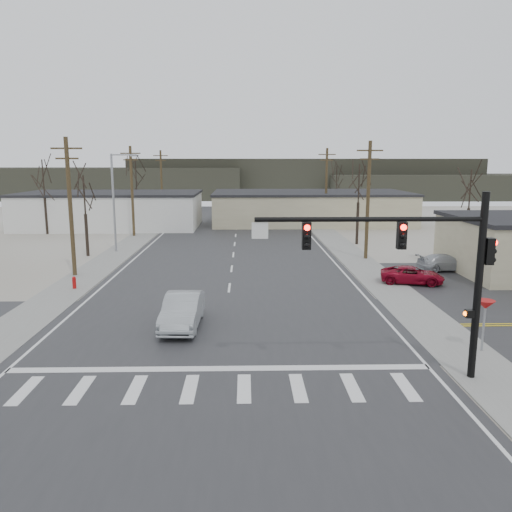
{
  "coord_description": "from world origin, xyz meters",
  "views": [
    {
      "loc": [
        1.05,
        -24.15,
        8.24
      ],
      "look_at": [
        1.73,
        5.78,
        2.6
      ],
      "focal_mm": 35.0,
      "sensor_mm": 36.0,
      "label": 1
    }
  ],
  "objects_px": {
    "car_far_b": "(233,205)",
    "car_parked_red": "(412,275)",
    "fire_hydrant": "(74,283)",
    "car_parked_silver": "(446,263)",
    "car_far_a": "(257,214)",
    "sedan_crossing": "(182,311)",
    "traffic_signal_mast": "(430,260)"
  },
  "relations": [
    {
      "from": "car_parked_silver",
      "to": "traffic_signal_mast",
      "type": "bearing_deg",
      "value": 149.92
    },
    {
      "from": "car_far_a",
      "to": "car_far_b",
      "type": "height_order",
      "value": "car_far_a"
    },
    {
      "from": "traffic_signal_mast",
      "to": "car_parked_red",
      "type": "relative_size",
      "value": 2.12
    },
    {
      "from": "traffic_signal_mast",
      "to": "fire_hydrant",
      "type": "relative_size",
      "value": 10.29
    },
    {
      "from": "sedan_crossing",
      "to": "car_far_b",
      "type": "xyz_separation_m",
      "value": [
        1.17,
        64.06,
        -0.1
      ]
    },
    {
      "from": "traffic_signal_mast",
      "to": "car_parked_silver",
      "type": "xyz_separation_m",
      "value": [
        8.57,
        19.2,
        -4.01
      ]
    },
    {
      "from": "traffic_signal_mast",
      "to": "car_parked_red",
      "type": "xyz_separation_m",
      "value": [
        4.63,
        15.16,
        -4.05
      ]
    },
    {
      "from": "car_far_a",
      "to": "car_parked_silver",
      "type": "distance_m",
      "value": 37.39
    },
    {
      "from": "traffic_signal_mast",
      "to": "car_parked_silver",
      "type": "distance_m",
      "value": 21.41
    },
    {
      "from": "fire_hydrant",
      "to": "car_far_b",
      "type": "distance_m",
      "value": 56.95
    },
    {
      "from": "traffic_signal_mast",
      "to": "sedan_crossing",
      "type": "xyz_separation_m",
      "value": [
        -10.02,
        6.34,
        -3.81
      ]
    },
    {
      "from": "traffic_signal_mast",
      "to": "car_far_a",
      "type": "bearing_deg",
      "value": 95.44
    },
    {
      "from": "sedan_crossing",
      "to": "car_parked_red",
      "type": "height_order",
      "value": "sedan_crossing"
    },
    {
      "from": "fire_hydrant",
      "to": "car_parked_silver",
      "type": "xyz_separation_m",
      "value": [
        26.66,
        5.0,
        0.21
      ]
    },
    {
      "from": "car_parked_red",
      "to": "car_parked_silver",
      "type": "xyz_separation_m",
      "value": [
        3.94,
        4.05,
        0.04
      ]
    },
    {
      "from": "car_far_a",
      "to": "sedan_crossing",
      "type": "bearing_deg",
      "value": 96.88
    },
    {
      "from": "sedan_crossing",
      "to": "car_parked_red",
      "type": "relative_size",
      "value": 1.18
    },
    {
      "from": "sedan_crossing",
      "to": "car_parked_red",
      "type": "xyz_separation_m",
      "value": [
        14.65,
        8.82,
        -0.25
      ]
    },
    {
      "from": "fire_hydrant",
      "to": "car_far_b",
      "type": "height_order",
      "value": "car_far_b"
    },
    {
      "from": "car_far_b",
      "to": "car_parked_silver",
      "type": "xyz_separation_m",
      "value": [
        17.41,
        -51.19,
        -0.1
      ]
    },
    {
      "from": "car_far_b",
      "to": "car_parked_red",
      "type": "distance_m",
      "value": 56.86
    },
    {
      "from": "car_parked_red",
      "to": "car_parked_silver",
      "type": "height_order",
      "value": "car_parked_silver"
    },
    {
      "from": "traffic_signal_mast",
      "to": "car_parked_red",
      "type": "distance_m",
      "value": 16.36
    },
    {
      "from": "traffic_signal_mast",
      "to": "fire_hydrant",
      "type": "height_order",
      "value": "traffic_signal_mast"
    },
    {
      "from": "sedan_crossing",
      "to": "car_parked_silver",
      "type": "bearing_deg",
      "value": 36.18
    },
    {
      "from": "sedan_crossing",
      "to": "car_far_a",
      "type": "height_order",
      "value": "sedan_crossing"
    },
    {
      "from": "fire_hydrant",
      "to": "car_far_a",
      "type": "height_order",
      "value": "car_far_a"
    },
    {
      "from": "sedan_crossing",
      "to": "car_parked_silver",
      "type": "relative_size",
      "value": 1.15
    },
    {
      "from": "car_far_a",
      "to": "car_parked_silver",
      "type": "height_order",
      "value": "car_far_a"
    },
    {
      "from": "car_parked_red",
      "to": "traffic_signal_mast",
      "type": "bearing_deg",
      "value": 177.17
    },
    {
      "from": "car_parked_silver",
      "to": "fire_hydrant",
      "type": "bearing_deg",
      "value": 94.59
    },
    {
      "from": "fire_hydrant",
      "to": "sedan_crossing",
      "type": "distance_m",
      "value": 11.28
    }
  ]
}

